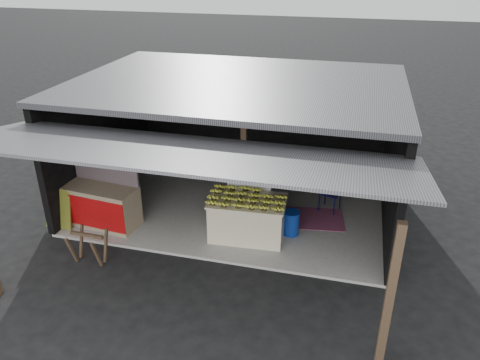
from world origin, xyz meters
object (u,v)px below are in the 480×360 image
(banana_table, at_px, (247,218))
(plastic_chair, at_px, (332,187))
(white_crate, at_px, (251,197))
(water_barrel, at_px, (291,224))
(sawhorse, at_px, (88,244))
(neighbor_stall, at_px, (102,204))

(banana_table, bearing_deg, plastic_chair, 42.36)
(white_crate, xyz_separation_m, water_barrel, (1.00, -0.48, -0.27))
(sawhorse, relative_size, water_barrel, 1.37)
(banana_table, xyz_separation_m, water_barrel, (0.89, 0.32, -0.19))
(water_barrel, relative_size, plastic_chair, 0.54)
(sawhorse, bearing_deg, neighbor_stall, 109.50)
(water_barrel, xyz_separation_m, plastic_chair, (0.75, 1.36, 0.31))
(sawhorse, distance_m, plastic_chair, 5.53)
(banana_table, distance_m, plastic_chair, 2.35)
(banana_table, relative_size, neighbor_stall, 0.98)
(white_crate, relative_size, plastic_chair, 1.11)
(sawhorse, bearing_deg, white_crate, 43.44)
(white_crate, xyz_separation_m, neighbor_stall, (-3.12, -1.09, -0.03))
(banana_table, relative_size, white_crate, 1.56)
(white_crate, distance_m, plastic_chair, 1.96)
(neighbor_stall, xyz_separation_m, plastic_chair, (4.87, 1.97, 0.06))
(water_barrel, height_order, plastic_chair, plastic_chair)
(banana_table, height_order, sawhorse, banana_table)
(neighbor_stall, xyz_separation_m, sawhorse, (0.43, -1.33, -0.13))
(white_crate, relative_size, sawhorse, 1.51)
(white_crate, distance_m, sawhorse, 3.62)
(sawhorse, bearing_deg, banana_table, 31.45)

